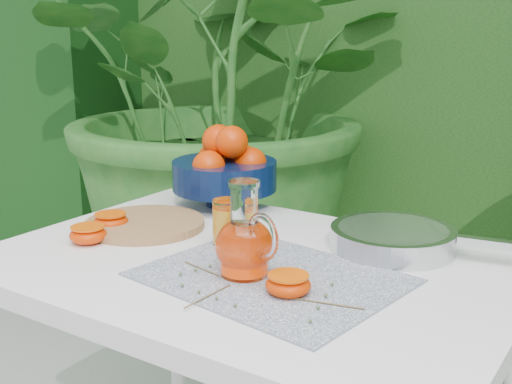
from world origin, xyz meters
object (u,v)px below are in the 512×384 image
Objects in this scene: juice_pitcher at (245,243)px; saute_pan at (395,238)px; cutting_board at (145,224)px; fruit_bowl at (226,168)px; white_table at (250,299)px.

juice_pitcher is 0.33m from saute_pan.
fruit_bowl reaches higher than cutting_board.
juice_pitcher is (0.04, -0.08, 0.15)m from white_table.
white_table is 0.31m from saute_pan.
white_table is 3.79× the size of fruit_bowl.
juice_pitcher reaches higher than saute_pan.
white_table is 0.17m from juice_pitcher.
cutting_board is 0.38m from juice_pitcher.
juice_pitcher is (0.31, -0.37, -0.03)m from fruit_bowl.
fruit_bowl is 0.49m from juice_pitcher.
cutting_board is (-0.31, 0.04, 0.09)m from white_table.
fruit_bowl is at bearing 81.27° from cutting_board.
white_table is 2.21× the size of saute_pan.
cutting_board is at bearing 172.57° from white_table.
white_table is at bearing -135.78° from saute_pan.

